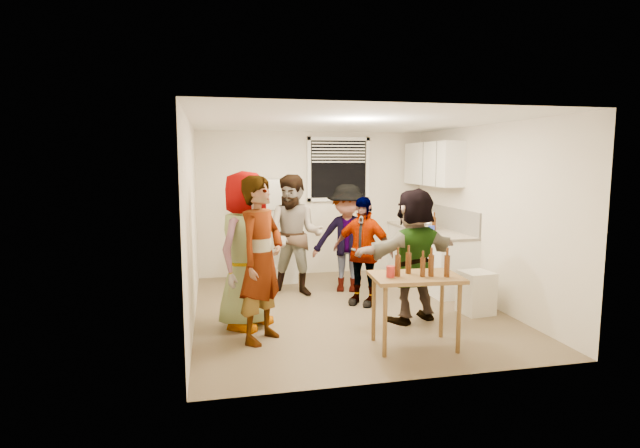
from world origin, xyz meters
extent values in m
cube|color=white|center=(-0.75, 1.88, 0.85)|extent=(0.70, 0.70, 1.70)
cube|color=white|center=(1.70, 1.15, 0.43)|extent=(0.60, 2.20, 0.86)
cube|color=beige|center=(1.70, 1.15, 0.88)|extent=(0.64, 2.22, 0.04)
cube|color=#BAB4AB|center=(1.99, 1.15, 1.08)|extent=(0.03, 2.20, 0.36)
cube|color=white|center=(1.83, 1.35, 1.95)|extent=(0.34, 1.60, 0.70)
cylinder|color=white|center=(1.68, 1.04, 0.90)|extent=(0.13, 0.13, 0.28)
cylinder|color=black|center=(1.75, 1.94, 0.90)|extent=(0.08, 0.08, 0.31)
cylinder|color=#47230C|center=(1.60, 0.75, 0.90)|extent=(0.06, 0.06, 0.23)
cylinder|color=#2337C9|center=(1.47, 0.55, 0.90)|extent=(0.10, 0.10, 0.13)
cube|color=#DCCD4A|center=(1.92, 1.59, 0.98)|extent=(0.02, 0.19, 0.16)
cube|color=silver|center=(1.62, -0.54, 0.25)|extent=(0.42, 0.42, 0.56)
cylinder|color=#47230C|center=(0.40, -1.54, 0.79)|extent=(0.05, 0.05, 0.20)
cylinder|color=#A1221E|center=(0.06, -1.50, 0.79)|extent=(0.09, 0.09, 0.12)
imported|color=gray|center=(-1.37, -0.39, 0.00)|extent=(2.04, 1.91, 0.60)
imported|color=#141933|center=(-1.24, -0.93, 0.00)|extent=(1.85, 1.70, 0.44)
imported|color=#523423|center=(-0.56, 0.87, 0.00)|extent=(1.51, 2.00, 0.68)
imported|color=#3C3D41|center=(0.26, 0.93, 0.00)|extent=(1.56, 1.91, 0.61)
imported|color=black|center=(0.28, 0.19, 0.00)|extent=(1.65, 1.73, 0.37)
imported|color=#F4905A|center=(0.69, -0.63, 0.00)|extent=(2.00, 2.08, 0.49)
camera|label=1|loc=(-1.75, -6.34, 2.01)|focal=28.00mm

